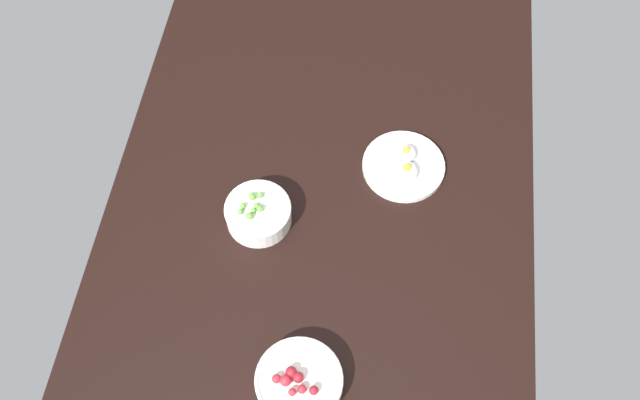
% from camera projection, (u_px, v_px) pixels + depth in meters
% --- Properties ---
extents(dining_table, '(1.57, 0.91, 0.04)m').
position_uv_depth(dining_table, '(320.00, 209.00, 1.57)').
color(dining_table, black).
rests_on(dining_table, ground).
extents(plate_eggs, '(0.18, 0.18, 0.05)m').
position_uv_depth(plate_eggs, '(404.00, 165.00, 1.59)').
color(plate_eggs, white).
rests_on(plate_eggs, dining_table).
extents(bowl_peas, '(0.14, 0.14, 0.06)m').
position_uv_depth(bowl_peas, '(258.00, 213.00, 1.51)').
color(bowl_peas, white).
rests_on(bowl_peas, dining_table).
extents(bowl_berries, '(0.16, 0.16, 0.06)m').
position_uv_depth(bowl_berries, '(299.00, 382.00, 1.34)').
color(bowl_berries, white).
rests_on(bowl_berries, dining_table).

